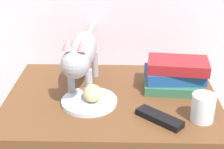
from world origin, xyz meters
name	(u,v)px	position (x,y,z in m)	size (l,w,h in m)	color
side_table	(112,120)	(0.00, 0.00, 0.50)	(0.71, 0.52, 0.60)	brown
plate	(89,101)	(-0.07, -0.05, 0.60)	(0.18, 0.18, 0.01)	silver
bread_roll	(93,93)	(-0.06, -0.05, 0.64)	(0.08, 0.06, 0.05)	#E0BC7A
cat	(82,54)	(-0.10, 0.05, 0.73)	(0.10, 0.48, 0.23)	#99999E
book_stack	(175,75)	(0.22, 0.06, 0.65)	(0.22, 0.15, 0.11)	#336B4C
candle_jar	(203,109)	(0.27, -0.14, 0.64)	(0.07, 0.07, 0.08)	silver
tv_remote	(159,118)	(0.15, -0.15, 0.61)	(0.15, 0.04, 0.02)	black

